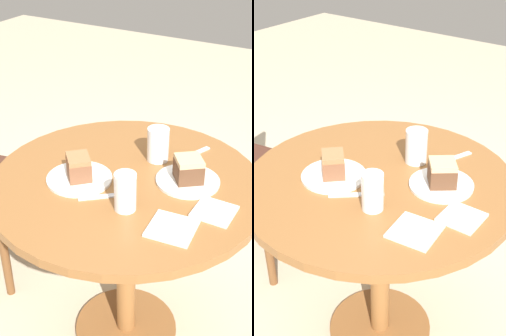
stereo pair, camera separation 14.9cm
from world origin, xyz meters
TOP-DOWN VIEW (x-y plane):
  - ground_plane at (0.00, 0.00)m, footprint 8.00×8.00m
  - table at (0.00, 0.00)m, footprint 0.88×0.88m
  - plate_near at (-0.08, 0.13)m, footprint 0.21×0.21m
  - plate_far at (0.08, -0.18)m, footprint 0.20×0.20m
  - cake_slice_near at (-0.08, 0.13)m, footprint 0.11×0.11m
  - cake_slice_far at (0.08, -0.18)m, footprint 0.12×0.12m
  - glass_lemonade at (0.16, -0.03)m, footprint 0.07×0.07m
  - glass_water at (-0.14, -0.08)m, footprint 0.06×0.06m
  - napkin_stack at (-0.16, -0.24)m, footprint 0.14×0.14m
  - fork at (-0.12, 0.00)m, footprint 0.12×0.14m
  - spoon at (0.26, -0.13)m, footprint 0.15×0.07m
  - napkin_side at (-0.03, -0.31)m, footprint 0.11×0.11m

SIDE VIEW (x-z plane):
  - ground_plane at x=0.00m, z-range 0.00..0.00m
  - table at x=0.00m, z-range 0.22..0.93m
  - fork at x=-0.12m, z-range 0.71..0.72m
  - spoon at x=0.26m, z-range 0.71..0.72m
  - napkin_stack at x=-0.16m, z-range 0.71..0.72m
  - napkin_side at x=-0.03m, z-range 0.71..0.72m
  - plate_near at x=-0.08m, z-range 0.71..0.72m
  - plate_far at x=0.08m, z-range 0.71..0.72m
  - cake_slice_near at x=-0.08m, z-range 0.72..0.80m
  - cake_slice_far at x=0.08m, z-range 0.72..0.80m
  - glass_lemonade at x=0.16m, z-range 0.71..0.82m
  - glass_water at x=-0.14m, z-range 0.71..0.83m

